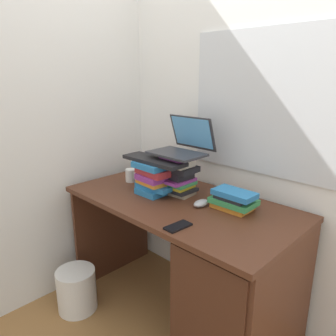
{
  "coord_description": "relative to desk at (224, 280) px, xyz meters",
  "views": [
    {
      "loc": [
        1.18,
        -1.3,
        1.48
      ],
      "look_at": [
        -0.09,
        -0.01,
        0.95
      ],
      "focal_mm": 34.53,
      "sensor_mm": 36.0,
      "label": 1
    }
  ],
  "objects": [
    {
      "name": "keyboard",
      "position": [
        -0.53,
        -0.01,
        0.57
      ],
      "size": [
        0.42,
        0.15,
        0.02
      ],
      "primitive_type": "cube",
      "rotation": [
        0.0,
        0.0,
        0.02
      ],
      "color": "black",
      "rests_on": "book_stack_keyboard_riser"
    },
    {
      "name": "wall_left",
      "position": [
        -1.14,
        0.03,
        0.88
      ],
      "size": [
        0.05,
        6.0,
        2.6
      ],
      "primitive_type": "cube",
      "color": "silver",
      "rests_on": "ground"
    },
    {
      "name": "cell_phone",
      "position": [
        -0.12,
        -0.23,
        0.36
      ],
      "size": [
        0.07,
        0.14,
        0.01
      ],
      "primitive_type": "cube",
      "rotation": [
        0.0,
        0.0,
        -0.07
      ],
      "color": "black",
      "rests_on": "desk"
    },
    {
      "name": "book_stack_side",
      "position": [
        -0.05,
        0.14,
        0.41
      ],
      "size": [
        0.24,
        0.17,
        0.11
      ],
      "color": "orange",
      "rests_on": "desk"
    },
    {
      "name": "laptop",
      "position": [
        -0.44,
        0.15,
        0.65
      ],
      "size": [
        0.32,
        0.29,
        0.22
      ],
      "color": "#2D2D33",
      "rests_on": "book_stack_tall"
    },
    {
      "name": "desk",
      "position": [
        0.0,
        0.0,
        0.0
      ],
      "size": [
        1.37,
        0.71,
        0.77
      ],
      "color": "#4C2819",
      "rests_on": "ground"
    },
    {
      "name": "ground_plane",
      "position": [
        -0.35,
        0.03,
        -0.42
      ],
      "size": [
        6.0,
        6.0,
        0.0
      ],
      "primitive_type": "plane",
      "color": "olive"
    },
    {
      "name": "book_stack_keyboard_riser",
      "position": [
        -0.53,
        -0.0,
        0.45
      ],
      "size": [
        0.24,
        0.2,
        0.2
      ],
      "color": "#2672B2",
      "rests_on": "desk"
    },
    {
      "name": "mug",
      "position": [
        -0.82,
        0.05,
        0.4
      ],
      "size": [
        0.11,
        0.07,
        0.09
      ],
      "color": "white",
      "rests_on": "desk"
    },
    {
      "name": "wall_back",
      "position": [
        -0.35,
        0.43,
        0.88
      ],
      "size": [
        6.0,
        0.06,
        2.6
      ],
      "color": "white",
      "rests_on": "ground"
    },
    {
      "name": "wastebasket",
      "position": [
        -0.84,
        -0.42,
        -0.28
      ],
      "size": [
        0.25,
        0.25,
        0.28
      ],
      "primitive_type": "cylinder",
      "color": "silver",
      "rests_on": "ground"
    },
    {
      "name": "computer_mouse",
      "position": [
        -0.2,
        0.04,
        0.37
      ],
      "size": [
        0.06,
        0.1,
        0.04
      ],
      "primitive_type": "ellipsoid",
      "color": "#A5A8AD",
      "rests_on": "desk"
    },
    {
      "name": "book_stack_tall",
      "position": [
        -0.44,
        0.09,
        0.47
      ],
      "size": [
        0.23,
        0.19,
        0.25
      ],
      "color": "gray",
      "rests_on": "desk"
    }
  ]
}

